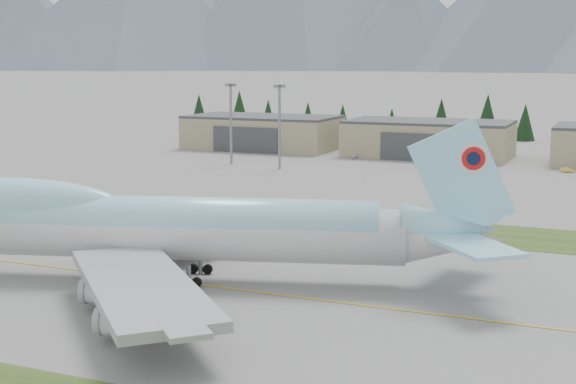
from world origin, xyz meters
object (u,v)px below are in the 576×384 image
at_px(hangar_center, 429,138).
at_px(service_vehicle_a, 354,159).
at_px(hangar_left, 263,132).
at_px(service_vehicle_b, 567,172).
at_px(boeing_747_freighter, 159,226).

bearing_deg(hangar_center, service_vehicle_a, -143.06).
bearing_deg(hangar_center, hangar_left, 180.00).
xyz_separation_m(hangar_center, service_vehicle_a, (-18.88, -14.20, -5.39)).
relative_size(hangar_center, service_vehicle_b, 12.84).
distance_m(hangar_center, service_vehicle_b, 46.38).
distance_m(boeing_747_freighter, service_vehicle_a, 136.64).
height_order(boeing_747_freighter, hangar_left, boeing_747_freighter).
bearing_deg(boeing_747_freighter, service_vehicle_b, 55.53).
height_order(hangar_center, service_vehicle_b, hangar_center).
relative_size(boeing_747_freighter, hangar_left, 1.72).
bearing_deg(boeing_747_freighter, hangar_left, 93.52).
distance_m(boeing_747_freighter, hangar_left, 158.98).
relative_size(hangar_left, hangar_center, 1.00).
bearing_deg(hangar_left, service_vehicle_b, -12.12).
bearing_deg(hangar_center, boeing_747_freighter, -90.31).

